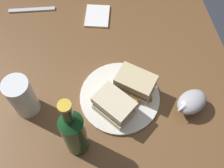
{
  "coord_description": "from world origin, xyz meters",
  "views": [
    {
      "loc": [
        -0.47,
        0.05,
        1.58
      ],
      "look_at": [
        -0.04,
        -0.02,
        0.8
      ],
      "focal_mm": 44.59,
      "sensor_mm": 36.0,
      "label": 1
    }
  ],
  "objects_px": {
    "plate": "(120,97)",
    "gravy_boat": "(191,102)",
    "napkin": "(97,16)",
    "pint_glass": "(23,99)",
    "sandwich_half_left": "(114,106)",
    "cider_bottle": "(74,133)",
    "fork": "(32,10)",
    "sandwich_half_right": "(135,84)"
  },
  "relations": [
    {
      "from": "sandwich_half_right",
      "to": "cider_bottle",
      "type": "bearing_deg",
      "value": 126.86
    },
    {
      "from": "plate",
      "to": "fork",
      "type": "bearing_deg",
      "value": 31.89
    },
    {
      "from": "plate",
      "to": "sandwich_half_left",
      "type": "relative_size",
      "value": 1.85
    },
    {
      "from": "plate",
      "to": "sandwich_half_left",
      "type": "xyz_separation_m",
      "value": [
        -0.05,
        0.03,
        0.04
      ]
    },
    {
      "from": "pint_glass",
      "to": "cider_bottle",
      "type": "distance_m",
      "value": 0.21
    },
    {
      "from": "gravy_boat",
      "to": "cider_bottle",
      "type": "height_order",
      "value": "cider_bottle"
    },
    {
      "from": "sandwich_half_left",
      "to": "gravy_boat",
      "type": "relative_size",
      "value": 1.12
    },
    {
      "from": "napkin",
      "to": "pint_glass",
      "type": "bearing_deg",
      "value": 141.7
    },
    {
      "from": "sandwich_half_left",
      "to": "fork",
      "type": "xyz_separation_m",
      "value": [
        0.48,
        0.24,
        -0.05
      ]
    },
    {
      "from": "plate",
      "to": "gravy_boat",
      "type": "bearing_deg",
      "value": -108.62
    },
    {
      "from": "sandwich_half_left",
      "to": "gravy_boat",
      "type": "distance_m",
      "value": 0.24
    },
    {
      "from": "sandwich_half_left",
      "to": "gravy_boat",
      "type": "xyz_separation_m",
      "value": [
        -0.02,
        -0.24,
        -0.01
      ]
    },
    {
      "from": "plate",
      "to": "pint_glass",
      "type": "relative_size",
      "value": 1.71
    },
    {
      "from": "fork",
      "to": "gravy_boat",
      "type": "bearing_deg",
      "value": 138.69
    },
    {
      "from": "plate",
      "to": "gravy_boat",
      "type": "distance_m",
      "value": 0.22
    },
    {
      "from": "plate",
      "to": "fork",
      "type": "height_order",
      "value": "plate"
    },
    {
      "from": "sandwich_half_right",
      "to": "napkin",
      "type": "bearing_deg",
      "value": 12.2
    },
    {
      "from": "sandwich_half_left",
      "to": "napkin",
      "type": "distance_m",
      "value": 0.41
    },
    {
      "from": "cider_bottle",
      "to": "fork",
      "type": "distance_m",
      "value": 0.59
    },
    {
      "from": "sandwich_half_right",
      "to": "napkin",
      "type": "xyz_separation_m",
      "value": [
        0.34,
        0.07,
        -0.04
      ]
    },
    {
      "from": "sandwich_half_right",
      "to": "pint_glass",
      "type": "bearing_deg",
      "value": 90.3
    },
    {
      "from": "gravy_boat",
      "to": "sandwich_half_left",
      "type": "bearing_deg",
      "value": 84.47
    },
    {
      "from": "gravy_boat",
      "to": "napkin",
      "type": "relative_size",
      "value": 1.13
    },
    {
      "from": "pint_glass",
      "to": "fork",
      "type": "xyz_separation_m",
      "value": [
        0.42,
        -0.02,
        -0.06
      ]
    },
    {
      "from": "plate",
      "to": "cider_bottle",
      "type": "bearing_deg",
      "value": 131.91
    },
    {
      "from": "napkin",
      "to": "fork",
      "type": "xyz_separation_m",
      "value": [
        0.08,
        0.25,
        -0.0
      ]
    },
    {
      "from": "sandwich_half_right",
      "to": "cider_bottle",
      "type": "height_order",
      "value": "cider_bottle"
    },
    {
      "from": "sandwich_half_right",
      "to": "pint_glass",
      "type": "relative_size",
      "value": 0.93
    },
    {
      "from": "plate",
      "to": "gravy_boat",
      "type": "height_order",
      "value": "gravy_boat"
    },
    {
      "from": "gravy_boat",
      "to": "cider_bottle",
      "type": "xyz_separation_m",
      "value": [
        -0.06,
        0.36,
        0.07
      ]
    },
    {
      "from": "plate",
      "to": "sandwich_half_left",
      "type": "bearing_deg",
      "value": 150.97
    },
    {
      "from": "sandwich_half_left",
      "to": "plate",
      "type": "bearing_deg",
      "value": -29.03
    },
    {
      "from": "gravy_boat",
      "to": "cider_bottle",
      "type": "distance_m",
      "value": 0.37
    },
    {
      "from": "gravy_boat",
      "to": "fork",
      "type": "relative_size",
      "value": 0.69
    },
    {
      "from": "sandwich_half_right",
      "to": "pint_glass",
      "type": "xyz_separation_m",
      "value": [
        -0.0,
        0.34,
        0.02
      ]
    },
    {
      "from": "sandwich_half_left",
      "to": "pint_glass",
      "type": "distance_m",
      "value": 0.27
    },
    {
      "from": "sandwich_half_left",
      "to": "pint_glass",
      "type": "relative_size",
      "value": 0.92
    },
    {
      "from": "pint_glass",
      "to": "gravy_boat",
      "type": "height_order",
      "value": "pint_glass"
    },
    {
      "from": "sandwich_half_left",
      "to": "gravy_boat",
      "type": "height_order",
      "value": "sandwich_half_left"
    },
    {
      "from": "plate",
      "to": "sandwich_half_left",
      "type": "distance_m",
      "value": 0.07
    },
    {
      "from": "cider_bottle",
      "to": "napkin",
      "type": "bearing_deg",
      "value": -14.52
    },
    {
      "from": "sandwich_half_left",
      "to": "sandwich_half_right",
      "type": "relative_size",
      "value": 0.99
    }
  ]
}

